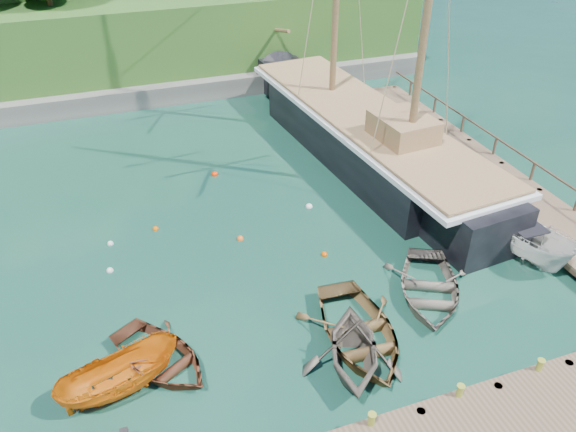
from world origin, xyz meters
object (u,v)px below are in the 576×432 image
Objects in this scene: rowboat_0 at (161,364)px; cabin_boat_white at (518,253)px; rowboat_1 at (352,367)px; schooner at (365,140)px; rowboat_3 at (427,296)px; motorboat_orange at (123,391)px; rowboat_2 at (358,341)px.

rowboat_0 is 15.53m from cabin_boat_white.
rowboat_0 is at bearing 177.35° from cabin_boat_white.
rowboat_1 reaches higher than rowboat_0.
schooner reaches higher than rowboat_1.
schooner is at bearing 83.32° from rowboat_1.
rowboat_3 is 1.19× the size of motorboat_orange.
motorboat_orange is 16.93m from cabin_boat_white.
rowboat_1 is 10.02m from cabin_boat_white.
cabin_boat_white reaches higher than rowboat_0.
rowboat_3 is at bearing -100.43° from motorboat_orange.
motorboat_orange is 0.81× the size of cabin_boat_white.
cabin_boat_white is (9.46, 3.32, 0.00)m from rowboat_1.
rowboat_0 is at bearing -144.68° from schooner.
rowboat_2 is at bearing 75.48° from rowboat_1.
cabin_boat_white is at bearing -97.78° from motorboat_orange.
rowboat_1 reaches higher than motorboat_orange.
rowboat_2 is 14.07m from schooner.
rowboat_3 is at bearing 48.47° from rowboat_1.
rowboat_2 is (6.75, -1.28, 0.00)m from rowboat_0.
cabin_boat_white is (15.50, 1.04, 0.00)m from rowboat_0.
schooner reaches higher than rowboat_0.
rowboat_2 is at bearing -122.18° from schooner.
motorboat_orange reaches higher than rowboat_0.
motorboat_orange is at bearing -149.92° from rowboat_3.
cabin_boat_white is (5.14, 1.07, 0.00)m from rowboat_3.
rowboat_1 is 1.22m from rowboat_2.
rowboat_1 reaches higher than rowboat_2.
motorboat_orange is (-7.38, 1.60, 0.00)m from rowboat_1.
rowboat_0 is at bearing 173.53° from rowboat_2.
rowboat_3 reaches higher than rowboat_0.
rowboat_1 is 4.86m from rowboat_3.
motorboat_orange is 18.75m from schooner.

